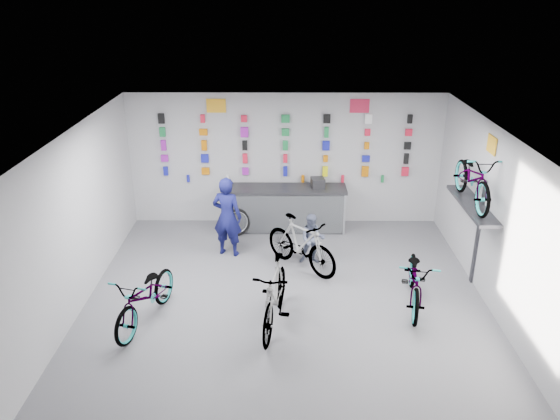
{
  "coord_description": "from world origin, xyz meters",
  "views": [
    {
      "loc": [
        -0.04,
        -7.74,
        5.19
      ],
      "look_at": [
        -0.1,
        1.4,
        1.36
      ],
      "focal_mm": 35.0,
      "sensor_mm": 36.0,
      "label": 1
    }
  ],
  "objects_px": {
    "bike_service": "(301,244)",
    "clerk": "(227,217)",
    "customer": "(312,239)",
    "bike_right": "(416,279)",
    "counter": "(285,209)",
    "bike_left": "(146,296)",
    "bike_center": "(275,295)"
  },
  "relations": [
    {
      "from": "counter",
      "to": "customer",
      "type": "distance_m",
      "value": 1.69
    },
    {
      "from": "bike_left",
      "to": "clerk",
      "type": "bearing_deg",
      "value": 81.67
    },
    {
      "from": "clerk",
      "to": "bike_center",
      "type": "bearing_deg",
      "value": 127.04
    },
    {
      "from": "bike_service",
      "to": "clerk",
      "type": "relative_size",
      "value": 1.07
    },
    {
      "from": "bike_left",
      "to": "customer",
      "type": "bearing_deg",
      "value": 52.43
    },
    {
      "from": "bike_center",
      "to": "clerk",
      "type": "xyz_separation_m",
      "value": [
        -0.99,
        2.53,
        0.27
      ]
    },
    {
      "from": "customer",
      "to": "bike_service",
      "type": "bearing_deg",
      "value": -131.44
    },
    {
      "from": "clerk",
      "to": "customer",
      "type": "bearing_deg",
      "value": -176.66
    },
    {
      "from": "bike_right",
      "to": "bike_service",
      "type": "height_order",
      "value": "bike_service"
    },
    {
      "from": "clerk",
      "to": "customer",
      "type": "height_order",
      "value": "clerk"
    },
    {
      "from": "bike_left",
      "to": "bike_center",
      "type": "height_order",
      "value": "bike_center"
    },
    {
      "from": "counter",
      "to": "customer",
      "type": "xyz_separation_m",
      "value": [
        0.53,
        -1.6,
        0.03
      ]
    },
    {
      "from": "counter",
      "to": "bike_right",
      "type": "height_order",
      "value": "counter"
    },
    {
      "from": "clerk",
      "to": "customer",
      "type": "distance_m",
      "value": 1.77
    },
    {
      "from": "bike_service",
      "to": "clerk",
      "type": "bearing_deg",
      "value": 112.1
    },
    {
      "from": "bike_right",
      "to": "bike_service",
      "type": "relative_size",
      "value": 1.05
    },
    {
      "from": "counter",
      "to": "bike_left",
      "type": "bearing_deg",
      "value": -121.56
    },
    {
      "from": "bike_service",
      "to": "bike_center",
      "type": "bearing_deg",
      "value": -149.13
    },
    {
      "from": "bike_left",
      "to": "customer",
      "type": "xyz_separation_m",
      "value": [
        2.8,
        2.09,
        0.03
      ]
    },
    {
      "from": "bike_right",
      "to": "bike_service",
      "type": "distance_m",
      "value": 2.3
    },
    {
      "from": "bike_service",
      "to": "customer",
      "type": "height_order",
      "value": "bike_service"
    },
    {
      "from": "bike_center",
      "to": "bike_service",
      "type": "relative_size",
      "value": 1.06
    },
    {
      "from": "counter",
      "to": "bike_left",
      "type": "relative_size",
      "value": 1.46
    },
    {
      "from": "customer",
      "to": "bike_left",
      "type": "bearing_deg",
      "value": -142.35
    },
    {
      "from": "counter",
      "to": "bike_center",
      "type": "distance_m",
      "value": 3.77
    },
    {
      "from": "clerk",
      "to": "customer",
      "type": "relative_size",
      "value": 1.61
    },
    {
      "from": "bike_right",
      "to": "clerk",
      "type": "relative_size",
      "value": 1.12
    },
    {
      "from": "bike_left",
      "to": "bike_right",
      "type": "distance_m",
      "value": 4.53
    },
    {
      "from": "counter",
      "to": "bike_center",
      "type": "bearing_deg",
      "value": -92.69
    },
    {
      "from": "bike_center",
      "to": "clerk",
      "type": "bearing_deg",
      "value": 120.97
    },
    {
      "from": "counter",
      "to": "bike_service",
      "type": "bearing_deg",
      "value": -80.76
    },
    {
      "from": "counter",
      "to": "customer",
      "type": "height_order",
      "value": "customer"
    }
  ]
}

